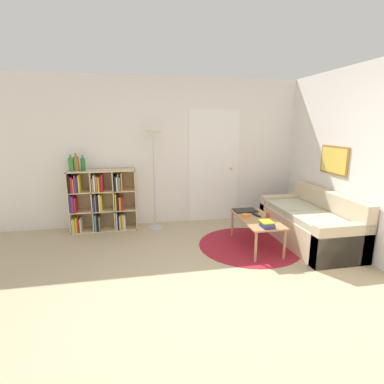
# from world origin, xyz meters

# --- Properties ---
(ground_plane) EXTENTS (14.00, 14.00, 0.00)m
(ground_plane) POSITION_xyz_m (0.00, 0.00, 0.00)
(ground_plane) COLOR tan
(wall_back) EXTENTS (7.45, 0.11, 2.60)m
(wall_back) POSITION_xyz_m (0.03, 2.80, 1.29)
(wall_back) COLOR silver
(wall_back) RESTS_ON ground_plane
(wall_right) EXTENTS (0.08, 5.78, 2.60)m
(wall_right) POSITION_xyz_m (2.25, 1.39, 1.30)
(wall_right) COLOR silver
(wall_right) RESTS_ON ground_plane
(rug) EXTENTS (1.54, 1.54, 0.01)m
(rug) POSITION_xyz_m (0.89, 1.43, 0.00)
(rug) COLOR maroon
(rug) RESTS_ON ground_plane
(bookshelf) EXTENTS (1.10, 0.34, 1.05)m
(bookshelf) POSITION_xyz_m (-1.37, 2.59, 0.52)
(bookshelf) COLOR beige
(bookshelf) RESTS_ON ground_plane
(floor_lamp) EXTENTS (0.32, 0.32, 1.70)m
(floor_lamp) POSITION_xyz_m (-0.46, 2.49, 1.44)
(floor_lamp) COLOR #B7B7BC
(floor_lamp) RESTS_ON ground_plane
(couch) EXTENTS (0.81, 1.75, 0.80)m
(couch) POSITION_xyz_m (1.86, 1.38, 0.28)
(couch) COLOR #CCB793
(couch) RESTS_ON ground_plane
(coffee_table) EXTENTS (0.49, 1.05, 0.45)m
(coffee_table) POSITION_xyz_m (0.95, 1.37, 0.40)
(coffee_table) COLOR #AD7F51
(coffee_table) RESTS_ON ground_plane
(laptop) EXTENTS (0.35, 0.24, 0.02)m
(laptop) POSITION_xyz_m (0.92, 1.74, 0.46)
(laptop) COLOR black
(laptop) RESTS_ON coffee_table
(bowl) EXTENTS (0.12, 0.12, 0.04)m
(bowl) POSITION_xyz_m (0.81, 1.44, 0.47)
(bowl) COLOR orange
(bowl) RESTS_ON coffee_table
(book_stack_on_table) EXTENTS (0.16, 0.20, 0.08)m
(book_stack_on_table) POSITION_xyz_m (0.93, 0.97, 0.49)
(book_stack_on_table) COLOR navy
(book_stack_on_table) RESTS_ON coffee_table
(cup) EXTENTS (0.07, 0.07, 0.07)m
(cup) POSITION_xyz_m (1.13, 1.36, 0.49)
(cup) COLOR #A33D33
(cup) RESTS_ON coffee_table
(remote) EXTENTS (0.08, 0.18, 0.02)m
(remote) POSITION_xyz_m (0.99, 1.47, 0.46)
(remote) COLOR black
(remote) RESTS_ON coffee_table
(bottle_left) EXTENTS (0.08, 0.08, 0.27)m
(bottle_left) POSITION_xyz_m (-1.80, 2.57, 1.16)
(bottle_left) COLOR #2D8438
(bottle_left) RESTS_ON bookshelf
(bottle_middle) EXTENTS (0.08, 0.08, 0.29)m
(bottle_middle) POSITION_xyz_m (-1.72, 2.59, 1.17)
(bottle_middle) COLOR olive
(bottle_middle) RESTS_ON bookshelf
(bottle_right) EXTENTS (0.07, 0.07, 0.26)m
(bottle_right) POSITION_xyz_m (-1.61, 2.57, 1.16)
(bottle_right) COLOR #236633
(bottle_right) RESTS_ON bookshelf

